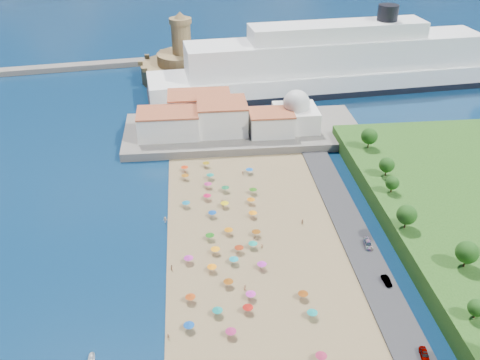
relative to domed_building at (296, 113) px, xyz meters
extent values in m
plane|color=#071938|center=(-30.00, -71.00, -8.97)|extent=(700.00, 700.00, 0.00)
cube|color=#59544C|center=(-20.00, 2.00, -7.47)|extent=(90.00, 36.00, 3.00)
cube|color=#59544C|center=(-42.00, 37.00, -7.77)|extent=(18.00, 70.00, 2.40)
cube|color=silver|center=(-48.00, -2.00, -1.47)|extent=(22.00, 14.00, 9.00)
cube|color=silver|center=(-28.00, 0.00, -0.47)|extent=(18.00, 16.00, 11.00)
cube|color=silver|center=(-10.00, -4.00, -1.97)|extent=(16.00, 12.00, 8.00)
cube|color=silver|center=(-36.00, 12.00, -0.97)|extent=(24.00, 14.00, 10.00)
cube|color=silver|center=(0.00, 0.00, -1.97)|extent=(16.00, 16.00, 8.00)
sphere|color=silver|center=(0.00, 0.00, 4.03)|extent=(10.00, 10.00, 10.00)
cylinder|color=silver|center=(0.00, 0.00, 7.83)|extent=(1.20, 1.20, 1.60)
cylinder|color=olive|center=(-42.00, 67.00, -4.97)|extent=(40.00, 40.00, 8.00)
cylinder|color=olive|center=(-42.00, 67.00, 1.53)|extent=(24.00, 24.00, 5.00)
cylinder|color=olive|center=(-42.00, 67.00, 11.03)|extent=(9.00, 9.00, 14.00)
cylinder|color=olive|center=(-42.00, 67.00, 19.23)|extent=(10.40, 10.40, 2.40)
cone|color=olive|center=(-42.00, 67.00, 21.93)|extent=(6.00, 6.00, 3.00)
cube|color=black|center=(27.07, 46.76, -7.60)|extent=(171.84, 41.44, 2.74)
cube|color=white|center=(27.07, 46.76, -3.90)|extent=(170.81, 40.95, 10.15)
cube|color=white|center=(27.07, 46.76, 7.95)|extent=(136.69, 33.21, 13.54)
cube|color=white|center=(27.07, 46.76, 18.10)|extent=(80.12, 23.30, 6.77)
cylinder|color=black|center=(49.53, 48.92, 24.87)|extent=(9.02, 9.02, 6.77)
cylinder|color=gray|center=(-32.79, -84.03, -7.72)|extent=(0.07, 0.07, 2.00)
cone|color=#87420C|center=(-32.79, -84.03, -6.82)|extent=(2.50, 2.50, 0.60)
cylinder|color=gray|center=(-30.01, -39.75, -7.72)|extent=(0.07, 0.07, 2.00)
cone|color=#116134|center=(-30.01, -39.75, -6.82)|extent=(2.50, 2.50, 0.60)
cylinder|color=gray|center=(-35.35, -36.92, -7.72)|extent=(0.07, 0.07, 2.00)
cone|color=#B02568|center=(-35.35, -36.92, -6.82)|extent=(2.50, 2.50, 0.60)
cylinder|color=gray|center=(-30.90, -62.57, -7.72)|extent=(0.07, 0.07, 2.00)
cone|color=orange|center=(-30.90, -62.57, -6.82)|extent=(2.50, 2.50, 0.60)
cylinder|color=gray|center=(-34.93, -53.48, -7.72)|extent=(0.07, 0.07, 2.00)
cone|color=#0B4196|center=(-34.93, -53.48, -6.82)|extent=(2.50, 2.50, 0.60)
cylinder|color=gray|center=(-23.13, -54.81, -7.72)|extent=(0.07, 0.07, 2.00)
cone|color=orange|center=(-23.13, -54.81, -6.82)|extent=(2.50, 2.50, 0.60)
cylinder|color=gray|center=(-35.95, -43.95, -7.72)|extent=(0.07, 0.07, 2.00)
cone|color=#BB0F3D|center=(-35.95, -43.95, -6.82)|extent=(2.50, 2.50, 0.60)
cylinder|color=gray|center=(-36.24, -64.58, -7.72)|extent=(0.07, 0.07, 2.00)
cone|color=#196A12|center=(-36.24, -64.58, -6.82)|extent=(2.50, 2.50, 0.60)
cylinder|color=gray|center=(-21.08, -28.93, -7.72)|extent=(0.07, 0.07, 2.00)
cone|color=#0E56B8|center=(-21.08, -28.93, -6.82)|extent=(2.50, 2.50, 0.60)
cylinder|color=gray|center=(-36.09, -93.56, -7.72)|extent=(0.07, 0.07, 2.00)
cone|color=#0D786F|center=(-36.09, -93.56, -6.82)|extent=(2.50, 2.50, 0.60)
cylinder|color=gray|center=(-42.50, -47.33, -7.72)|extent=(0.07, 0.07, 2.00)
cone|color=#0F6A8E|center=(-42.50, -47.33, -6.82)|extent=(2.50, 2.50, 0.60)
cylinder|color=gray|center=(-24.94, -69.46, -7.72)|extent=(0.07, 0.07, 2.00)
cone|color=#0F8E78|center=(-24.94, -69.46, -6.82)|extent=(2.50, 2.50, 0.60)
cylinder|color=gray|center=(-35.29, -22.89, -7.72)|extent=(0.07, 0.07, 2.00)
cone|color=#85660C|center=(-35.29, -22.89, -6.82)|extent=(2.50, 2.50, 0.60)
cylinder|color=gray|center=(-28.83, -70.92, -7.72)|extent=(0.07, 0.07, 2.00)
cone|color=maroon|center=(-28.83, -70.92, -6.82)|extent=(2.50, 2.50, 0.60)
cylinder|color=gray|center=(-27.88, -88.95, -7.72)|extent=(0.07, 0.07, 2.00)
cone|color=#C82BAE|center=(-27.88, -88.95, -6.82)|extent=(2.50, 2.50, 0.60)
cylinder|color=gray|center=(-42.15, -88.51, -7.72)|extent=(0.07, 0.07, 2.00)
cone|color=#A83A0D|center=(-42.15, -88.51, -6.82)|extent=(2.50, 2.50, 0.60)
cylinder|color=gray|center=(-42.29, -73.90, -7.72)|extent=(0.07, 0.07, 2.00)
cone|color=#AF2596|center=(-42.29, -73.90, -6.82)|extent=(2.50, 2.50, 0.60)
cylinder|color=gray|center=(-14.71, -96.49, -7.72)|extent=(0.07, 0.07, 2.00)
cone|color=#0F8B85|center=(-14.71, -96.49, -6.82)|extent=(2.50, 2.50, 0.60)
cylinder|color=gray|center=(-42.63, -25.10, -7.72)|extent=(0.07, 0.07, 2.00)
cone|color=red|center=(-42.63, -25.10, -6.82)|extent=(2.50, 2.50, 0.60)
cylinder|color=gray|center=(-15.51, -90.15, -7.72)|extent=(0.07, 0.07, 2.00)
cone|color=#823A0B|center=(-15.51, -90.15, -6.82)|extent=(2.50, 2.50, 0.60)
cylinder|color=gray|center=(-30.94, -48.75, -7.72)|extent=(0.07, 0.07, 2.00)
cone|color=gold|center=(-30.94, -48.75, -6.82)|extent=(2.50, 2.50, 0.60)
cylinder|color=gray|center=(-30.66, -75.58, -7.72)|extent=(0.07, 0.07, 2.00)
cone|color=teal|center=(-30.66, -75.58, -6.82)|extent=(2.50, 2.50, 0.60)
cylinder|color=gray|center=(-23.75, -78.29, -7.72)|extent=(0.07, 0.07, 2.00)
cone|color=#BA28B1|center=(-23.75, -78.29, -6.82)|extent=(2.50, 2.50, 0.60)
cylinder|color=gray|center=(-21.43, -41.87, -7.72)|extent=(0.07, 0.07, 2.00)
cone|color=#256512|center=(-21.43, -41.87, -6.82)|extent=(2.50, 2.50, 0.60)
cylinder|color=gray|center=(-33.61, -100.25, -7.72)|extent=(0.07, 0.07, 2.00)
cone|color=#9F2256|center=(-33.61, -100.25, -6.82)|extent=(2.50, 2.50, 0.60)
cylinder|color=gray|center=(-36.46, -78.05, -7.72)|extent=(0.07, 0.07, 2.00)
cone|color=orange|center=(-36.46, -78.05, -6.82)|extent=(2.50, 2.50, 0.60)
cylinder|color=gray|center=(-42.55, -30.74, -7.72)|extent=(0.07, 0.07, 2.00)
cone|color=#97540D|center=(-42.55, -30.74, -6.82)|extent=(2.50, 2.50, 0.60)
cylinder|color=gray|center=(-42.66, -97.47, -7.72)|extent=(0.07, 0.07, 2.00)
cone|color=#0B4399|center=(-42.66, -97.47, -6.82)|extent=(2.50, 2.50, 0.60)
cylinder|color=gray|center=(-23.36, -64.21, -7.72)|extent=(0.07, 0.07, 2.00)
cone|color=#7B3E0B|center=(-23.36, -64.21, -6.82)|extent=(2.50, 2.50, 0.60)
cylinder|color=gray|center=(-34.34, -31.17, -7.72)|extent=(0.07, 0.07, 2.00)
cone|color=#0D7D6B|center=(-34.34, -31.17, -6.82)|extent=(2.50, 2.50, 0.60)
cylinder|color=gray|center=(-22.80, -47.58, -7.72)|extent=(0.07, 0.07, 2.00)
cone|color=orange|center=(-22.80, -47.58, -6.82)|extent=(2.50, 2.50, 0.60)
cylinder|color=gray|center=(-29.08, -93.36, -7.72)|extent=(0.07, 0.07, 2.00)
cone|color=#A4120D|center=(-29.08, -93.36, -6.82)|extent=(2.50, 2.50, 0.60)
cylinder|color=gray|center=(-15.60, -108.88, -7.72)|extent=(0.07, 0.07, 2.00)
cone|color=#9C2143|center=(-15.60, -108.88, -6.82)|extent=(2.50, 2.50, 0.60)
cylinder|color=gray|center=(-35.16, -70.88, -7.72)|extent=(0.07, 0.07, 2.00)
cone|color=#FF980D|center=(-35.16, -70.88, -6.82)|extent=(2.50, 2.50, 0.60)
imported|color=tan|center=(-48.69, -54.76, -7.80)|extent=(1.23, 0.76, 1.85)
imported|color=tan|center=(-47.18, -99.47, -7.91)|extent=(0.62, 0.44, 1.62)
imported|color=tan|center=(-9.41, -59.71, -7.86)|extent=(1.18, 1.65, 1.72)
imported|color=tan|center=(-31.63, -47.27, -7.82)|extent=(0.70, 0.89, 1.82)
imported|color=tan|center=(-46.59, -76.39, -7.85)|extent=(1.00, 1.07, 1.75)
imported|color=tan|center=(-42.46, -28.08, -7.79)|extent=(1.18, 0.78, 1.87)
imported|color=tan|center=(-28.88, -85.67, -7.90)|extent=(0.82, 0.54, 1.65)
imported|color=tan|center=(-22.53, -69.96, -7.81)|extent=(0.79, 0.77, 1.83)
imported|color=tan|center=(-23.43, -29.60, -7.93)|extent=(0.93, 1.18, 1.59)
imported|color=white|center=(-63.03, -104.20, -8.27)|extent=(1.41, 3.67, 1.41)
imported|color=gray|center=(6.00, -72.34, -7.56)|extent=(2.51, 5.10, 1.43)
imported|color=gray|center=(6.00, -87.15, -7.61)|extent=(1.74, 4.14, 1.33)
imported|color=gray|center=(6.00, -110.45, -7.55)|extent=(2.39, 4.45, 1.44)
cylinder|color=#382314|center=(17.97, -105.77, -1.93)|extent=(0.50, 0.50, 2.09)
sphere|color=#14380F|center=(17.97, -105.77, -0.05)|extent=(3.76, 3.76, 3.76)
cylinder|color=#382314|center=(23.74, -89.19, -1.43)|extent=(0.50, 0.50, 3.08)
sphere|color=#14380F|center=(23.74, -89.19, 1.34)|extent=(5.55, 5.55, 5.55)
cylinder|color=#382314|center=(15.45, -72.20, -1.47)|extent=(0.50, 0.50, 3.00)
sphere|color=#14380F|center=(15.45, -72.20, 1.22)|extent=(5.40, 5.40, 5.40)
cylinder|color=#382314|center=(18.11, -54.27, -1.84)|extent=(0.50, 0.50, 2.27)
sphere|color=#14380F|center=(18.11, -54.27, 0.20)|extent=(4.08, 4.08, 4.08)
cylinder|color=#382314|center=(19.82, -44.43, -1.63)|extent=(0.50, 0.50, 2.69)
sphere|color=#14380F|center=(19.82, -44.43, 0.80)|extent=(4.85, 4.85, 4.85)
cylinder|color=#382314|center=(20.34, -25.17, -1.41)|extent=(0.50, 0.50, 3.13)
sphere|color=#14380F|center=(20.34, -25.17, 1.41)|extent=(5.64, 5.64, 5.64)
camera|label=1|loc=(-40.25, -183.68, 80.01)|focal=40.00mm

